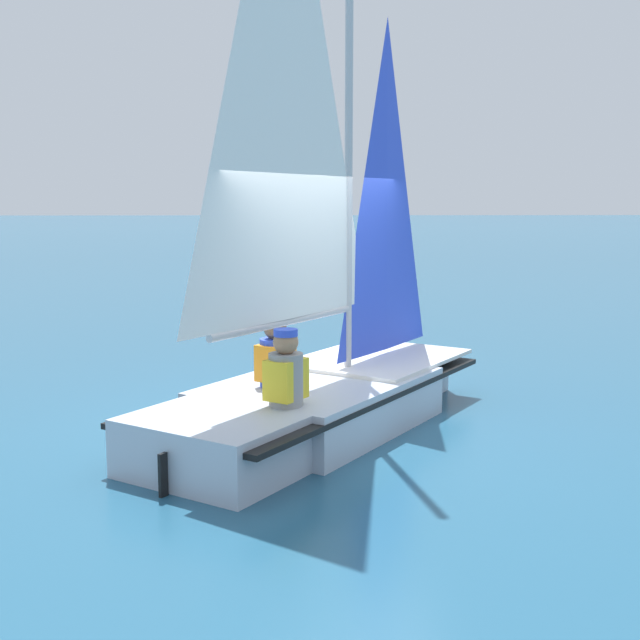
# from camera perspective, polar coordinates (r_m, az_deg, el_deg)

# --- Properties ---
(ground_plane) EXTENTS (260.00, 260.00, 0.00)m
(ground_plane) POSITION_cam_1_polar(r_m,az_deg,el_deg) (8.12, -0.00, -7.66)
(ground_plane) COLOR #235675
(sailboat_main) EXTENTS (4.42, 3.74, 5.99)m
(sailboat_main) POSITION_cam_1_polar(r_m,az_deg,el_deg) (7.90, -0.16, -2.07)
(sailboat_main) COLOR #B2BCCC
(sailboat_main) RESTS_ON ground_plane
(sailor_helm) EXTENTS (0.43, 0.42, 1.16)m
(sailor_helm) POSITION_cam_1_polar(r_m,az_deg,el_deg) (7.71, -3.18, -3.79)
(sailor_helm) COLOR black
(sailor_helm) RESTS_ON ground_plane
(sailor_crew) EXTENTS (0.43, 0.42, 1.16)m
(sailor_crew) POSITION_cam_1_polar(r_m,az_deg,el_deg) (6.97, -2.43, -5.00)
(sailor_crew) COLOR black
(sailor_crew) RESTS_ON ground_plane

